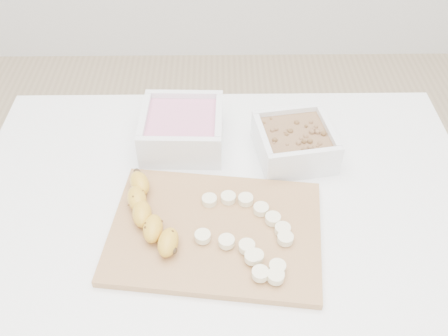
{
  "coord_description": "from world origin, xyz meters",
  "views": [
    {
      "loc": [
        -0.01,
        -0.65,
        1.47
      ],
      "look_at": [
        0.0,
        0.03,
        0.81
      ],
      "focal_mm": 40.0,
      "sensor_mm": 36.0,
      "label": 1
    }
  ],
  "objects_px": {
    "table": "(224,232)",
    "cutting_board": "(215,231)",
    "bowl_yogurt": "(182,128)",
    "banana": "(150,214)",
    "bowl_granola": "(295,142)"
  },
  "relations": [
    {
      "from": "table",
      "to": "cutting_board",
      "type": "xyz_separation_m",
      "value": [
        -0.02,
        -0.08,
        0.1
      ]
    },
    {
      "from": "bowl_yogurt",
      "to": "cutting_board",
      "type": "xyz_separation_m",
      "value": [
        0.07,
        -0.25,
        -0.03
      ]
    },
    {
      "from": "table",
      "to": "cutting_board",
      "type": "bearing_deg",
      "value": -101.97
    },
    {
      "from": "bowl_yogurt",
      "to": "banana",
      "type": "distance_m",
      "value": 0.24
    },
    {
      "from": "cutting_board",
      "to": "banana",
      "type": "height_order",
      "value": "banana"
    },
    {
      "from": "table",
      "to": "banana",
      "type": "height_order",
      "value": "banana"
    },
    {
      "from": "table",
      "to": "banana",
      "type": "xyz_separation_m",
      "value": [
        -0.13,
        -0.06,
        0.13
      ]
    },
    {
      "from": "bowl_granola",
      "to": "cutting_board",
      "type": "relative_size",
      "value": 0.46
    },
    {
      "from": "table",
      "to": "bowl_yogurt",
      "type": "relative_size",
      "value": 5.72
    },
    {
      "from": "cutting_board",
      "to": "bowl_granola",
      "type": "bearing_deg",
      "value": 51.88
    },
    {
      "from": "banana",
      "to": "bowl_granola",
      "type": "bearing_deg",
      "value": 21.09
    },
    {
      "from": "bowl_granola",
      "to": "cutting_board",
      "type": "xyz_separation_m",
      "value": [
        -0.17,
        -0.21,
        -0.03
      ]
    },
    {
      "from": "bowl_granola",
      "to": "banana",
      "type": "bearing_deg",
      "value": -146.07
    },
    {
      "from": "cutting_board",
      "to": "banana",
      "type": "relative_size",
      "value": 1.85
    },
    {
      "from": "bowl_granola",
      "to": "bowl_yogurt",
      "type": "bearing_deg",
      "value": 169.92
    }
  ]
}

